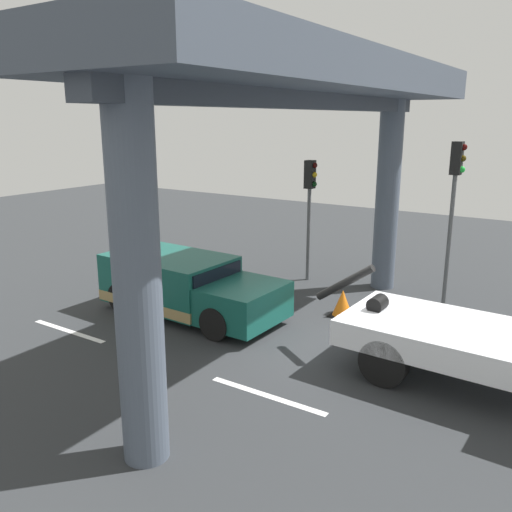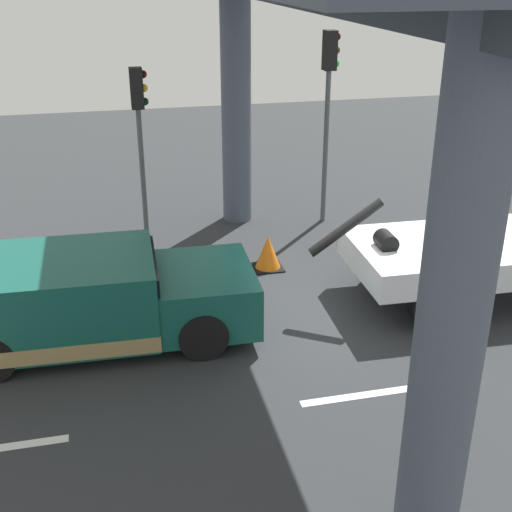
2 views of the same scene
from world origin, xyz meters
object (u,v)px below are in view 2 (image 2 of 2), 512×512
Objects in this scene: towed_van_green at (88,300)px; traffic_cone_orange at (268,253)px; traffic_light_far at (329,87)px; traffic_light_near at (139,116)px.

towed_van_green reaches higher than traffic_cone_orange.
traffic_light_far reaches higher than towed_van_green.
towed_van_green is 7.03× the size of traffic_cone_orange.
towed_van_green is 1.13× the size of traffic_light_far.
towed_van_green is 1.32× the size of traffic_light_near.
traffic_cone_orange is (-2.11, -2.51, -3.04)m from traffic_light_far.
traffic_light_near reaches higher than towed_van_green.
towed_van_green is 4.37m from traffic_cone_orange.
traffic_light_far is at bearing 50.00° from traffic_cone_orange.
traffic_light_far reaches higher than traffic_light_near.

